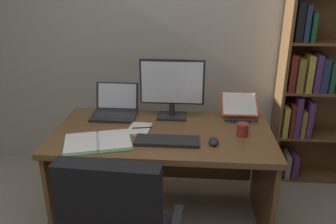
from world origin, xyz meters
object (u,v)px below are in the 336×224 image
at_px(keyboard, 167,141).
at_px(reading_stand_with_book, 240,107).
at_px(notepad, 139,129).
at_px(open_binder, 98,142).
at_px(laptop, 115,109).
at_px(pen, 142,128).
at_px(computer_mouse, 214,141).
at_px(coffee_mug, 243,130).
at_px(bookshelf, 318,69).
at_px(desk, 164,152).
at_px(monitor, 172,89).

relative_size(keyboard, reading_stand_with_book, 1.52).
bearing_deg(notepad, open_binder, -133.79).
xyz_separation_m(laptop, pen, (0.25, -0.25, -0.04)).
distance_m(laptop, computer_mouse, 0.87).
bearing_deg(computer_mouse, coffee_mug, 35.90).
bearing_deg(computer_mouse, notepad, 159.53).
bearing_deg(reading_stand_with_book, keyboard, -135.93).
height_order(computer_mouse, coffee_mug, coffee_mug).
relative_size(bookshelf, keyboard, 4.99).
bearing_deg(coffee_mug, keyboard, -163.83).
xyz_separation_m(reading_stand_with_book, open_binder, (-0.97, -0.55, -0.07)).
bearing_deg(keyboard, pen, 135.44).
distance_m(notepad, pen, 0.02).
xyz_separation_m(bookshelf, notepad, (-1.41, -0.70, -0.28)).
bearing_deg(pen, computer_mouse, -21.23).
height_order(computer_mouse, reading_stand_with_book, reading_stand_with_book).
xyz_separation_m(desk, open_binder, (-0.40, -0.29, 0.21)).
bearing_deg(desk, keyboard, -79.48).
distance_m(reading_stand_with_book, notepad, 0.80).
distance_m(laptop, notepad, 0.34).
bearing_deg(pen, notepad, 180.00).
relative_size(monitor, notepad, 2.30).
bearing_deg(desk, computer_mouse, -35.26).
distance_m(bookshelf, coffee_mug, 1.05).
height_order(laptop, reading_stand_with_book, laptop).
bearing_deg(monitor, desk, -103.07).
xyz_separation_m(monitor, computer_mouse, (0.30, -0.44, -0.21)).
relative_size(computer_mouse, reading_stand_with_book, 0.38).
bearing_deg(monitor, reading_stand_with_book, 6.90).
bearing_deg(reading_stand_with_book, laptop, -176.52).
relative_size(monitor, coffee_mug, 5.38).
height_order(laptop, keyboard, laptop).
distance_m(monitor, coffee_mug, 0.61).
relative_size(laptop, computer_mouse, 3.25).
distance_m(computer_mouse, coffee_mug, 0.25).
xyz_separation_m(bookshelf, laptop, (-1.64, -0.45, -0.24)).
relative_size(desk, pen, 10.92).
bearing_deg(keyboard, desk, 100.52).
xyz_separation_m(desk, coffee_mug, (0.55, -0.10, 0.25)).
bearing_deg(laptop, pen, -45.27).
height_order(computer_mouse, pen, computer_mouse).
bearing_deg(laptop, open_binder, -90.39).
xyz_separation_m(laptop, open_binder, (-0.00, -0.49, -0.04)).
bearing_deg(laptop, computer_mouse, -30.80).
relative_size(monitor, keyboard, 1.15).
bearing_deg(keyboard, laptop, 135.04).
distance_m(keyboard, notepad, 0.29).
relative_size(keyboard, notepad, 2.00).
height_order(bookshelf, laptop, bookshelf).
xyz_separation_m(laptop, reading_stand_with_book, (0.96, 0.06, 0.03)).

